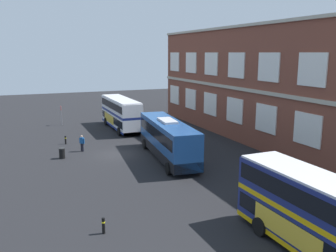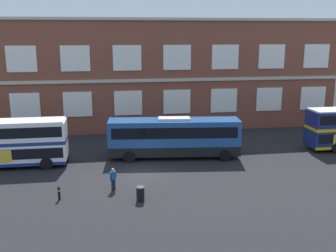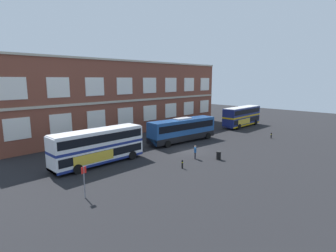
{
  "view_description": "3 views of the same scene",
  "coord_description": "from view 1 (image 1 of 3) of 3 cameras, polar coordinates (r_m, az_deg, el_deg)",
  "views": [
    {
      "loc": [
        34.13,
        -8.79,
        9.99
      ],
      "look_at": [
        1.46,
        4.96,
        2.77
      ],
      "focal_mm": 38.64,
      "sensor_mm": 36.0,
      "label": 1
    },
    {
      "loc": [
        -2.66,
        -30.8,
        11.36
      ],
      "look_at": [
        2.45,
        2.23,
        3.48
      ],
      "focal_mm": 42.55,
      "sensor_mm": 36.0,
      "label": 2
    },
    {
      "loc": [
        -27.31,
        -22.53,
        9.73
      ],
      "look_at": [
        0.28,
        4.36,
        2.89
      ],
      "focal_mm": 28.21,
      "sensor_mm": 36.0,
      "label": 3
    }
  ],
  "objects": [
    {
      "name": "ground_plane",
      "position": [
        37.17,
        -5.11,
        -4.13
      ],
      "size": [
        120.0,
        120.0,
        0.0
      ],
      "primitive_type": "plane",
      "color": "black"
    },
    {
      "name": "brick_terminal_building",
      "position": [
        41.61,
        17.42,
        5.94
      ],
      "size": [
        44.98,
        8.19,
        12.96
      ],
      "color": "brown",
      "rests_on": "ground"
    },
    {
      "name": "double_decker_near",
      "position": [
        48.26,
        -7.47,
        2.06
      ],
      "size": [
        11.01,
        2.89,
        4.07
      ],
      "color": "silver",
      "rests_on": "ground"
    },
    {
      "name": "double_decker_middle",
      "position": [
        19.34,
        23.73,
        -13.44
      ],
      "size": [
        11.02,
        2.92,
        4.07
      ],
      "color": "navy",
      "rests_on": "ground"
    },
    {
      "name": "touring_coach",
      "position": [
        34.39,
        -0.08,
        -2.08
      ],
      "size": [
        12.2,
        3.88,
        3.8
      ],
      "color": "navy",
      "rests_on": "ground"
    },
    {
      "name": "waiting_passenger",
      "position": [
        38.12,
        -13.41,
        -2.56
      ],
      "size": [
        0.53,
        0.51,
        1.7
      ],
      "color": "black",
      "rests_on": "ground"
    },
    {
      "name": "bus_stand_flag",
      "position": [
        52.5,
        -16.48,
        1.88
      ],
      "size": [
        0.44,
        0.1,
        2.7
      ],
      "color": "slate",
      "rests_on": "ground"
    },
    {
      "name": "station_litter_bin",
      "position": [
        36.21,
        -16.38,
        -4.13
      ],
      "size": [
        0.6,
        0.6,
        1.03
      ],
      "color": "black",
      "rests_on": "ground"
    },
    {
      "name": "safety_bollard_west",
      "position": [
        41.7,
        -15.86,
        -2.11
      ],
      "size": [
        0.19,
        0.19,
        0.95
      ],
      "color": "black",
      "rests_on": "ground"
    },
    {
      "name": "safety_bollard_east",
      "position": [
        21.3,
        -10.14,
        -15.17
      ],
      "size": [
        0.19,
        0.19,
        0.95
      ],
      "color": "black",
      "rests_on": "ground"
    }
  ]
}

